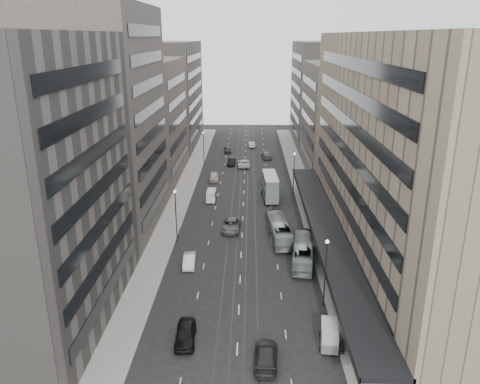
# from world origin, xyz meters

# --- Properties ---
(ground) EXTENTS (220.00, 220.00, 0.00)m
(ground) POSITION_xyz_m (0.00, 0.00, 0.00)
(ground) COLOR black
(ground) RESTS_ON ground
(sidewalk_right) EXTENTS (4.00, 125.00, 0.15)m
(sidewalk_right) POSITION_xyz_m (12.00, 37.50, 0.07)
(sidewalk_right) COLOR gray
(sidewalk_right) RESTS_ON ground
(sidewalk_left) EXTENTS (4.00, 125.00, 0.15)m
(sidewalk_left) POSITION_xyz_m (-12.00, 37.50, 0.07)
(sidewalk_left) COLOR gray
(sidewalk_left) RESTS_ON ground
(department_store) EXTENTS (19.20, 60.00, 30.00)m
(department_store) POSITION_xyz_m (21.45, 8.00, 14.95)
(department_store) COLOR gray
(department_store) RESTS_ON ground
(building_right_mid) EXTENTS (15.00, 28.00, 24.00)m
(building_right_mid) POSITION_xyz_m (21.50, 52.00, 12.00)
(building_right_mid) COLOR #47423D
(building_right_mid) RESTS_ON ground
(building_right_far) EXTENTS (15.00, 32.00, 28.00)m
(building_right_far) POSITION_xyz_m (21.50, 82.00, 14.00)
(building_right_far) COLOR #67635D
(building_right_far) RESTS_ON ground
(building_left_a) EXTENTS (15.00, 28.00, 30.00)m
(building_left_a) POSITION_xyz_m (-21.50, -8.00, 15.00)
(building_left_a) COLOR #67635D
(building_left_a) RESTS_ON ground
(building_left_b) EXTENTS (15.00, 26.00, 34.00)m
(building_left_b) POSITION_xyz_m (-21.50, 19.00, 17.00)
(building_left_b) COLOR #47423D
(building_left_b) RESTS_ON ground
(building_left_c) EXTENTS (15.00, 28.00, 25.00)m
(building_left_c) POSITION_xyz_m (-21.50, 46.00, 12.50)
(building_left_c) COLOR #6F6056
(building_left_c) RESTS_ON ground
(building_left_d) EXTENTS (15.00, 38.00, 28.00)m
(building_left_d) POSITION_xyz_m (-21.50, 79.00, 14.00)
(building_left_d) COLOR #67635D
(building_left_d) RESTS_ON ground
(lamp_right_near) EXTENTS (0.44, 0.44, 8.32)m
(lamp_right_near) POSITION_xyz_m (9.70, -5.00, 5.20)
(lamp_right_near) COLOR #262628
(lamp_right_near) RESTS_ON ground
(lamp_right_far) EXTENTS (0.44, 0.44, 8.32)m
(lamp_right_far) POSITION_xyz_m (9.70, 35.00, 5.20)
(lamp_right_far) COLOR #262628
(lamp_right_far) RESTS_ON ground
(lamp_left_near) EXTENTS (0.44, 0.44, 8.32)m
(lamp_left_near) POSITION_xyz_m (-9.70, 12.00, 5.20)
(lamp_left_near) COLOR #262628
(lamp_left_near) RESTS_ON ground
(lamp_left_far) EXTENTS (0.44, 0.44, 8.32)m
(lamp_left_far) POSITION_xyz_m (-9.70, 55.00, 5.20)
(lamp_left_far) COLOR #262628
(lamp_left_far) RESTS_ON ground
(bus_near) EXTENTS (3.98, 11.20, 3.05)m
(bus_near) POSITION_xyz_m (8.50, 6.03, 1.53)
(bus_near) COLOR gray
(bus_near) RESTS_ON ground
(bus_far) EXTENTS (3.64, 11.60, 3.18)m
(bus_far) POSITION_xyz_m (5.63, 13.50, 1.59)
(bus_far) COLOR gray
(bus_far) RESTS_ON ground
(double_decker) EXTENTS (3.07, 8.87, 4.79)m
(double_decker) POSITION_xyz_m (5.04, 31.90, 2.58)
(double_decker) COLOR slate
(double_decker) RESTS_ON ground
(vw_microbus) EXTENTS (2.21, 4.13, 2.13)m
(vw_microbus) POSITION_xyz_m (9.20, -12.14, 1.19)
(vw_microbus) COLOR slate
(vw_microbus) RESTS_ON ground
(panel_van) EXTENTS (1.81, 3.59, 2.25)m
(panel_van) POSITION_xyz_m (-5.98, 30.28, 1.24)
(panel_van) COLOR silver
(panel_van) RESTS_ON ground
(sedan_0) EXTENTS (2.27, 5.15, 1.72)m
(sedan_0) POSITION_xyz_m (-5.29, -11.88, 0.86)
(sedan_0) COLOR black
(sedan_0) RESTS_ON ground
(sedan_1) EXTENTS (1.83, 4.59, 1.49)m
(sedan_1) POSITION_xyz_m (-6.94, 4.60, 0.74)
(sedan_1) COLOR silver
(sedan_1) RESTS_ON ground
(sedan_2) EXTENTS (3.03, 6.09, 1.66)m
(sedan_2) POSITION_xyz_m (-1.74, 16.90, 0.83)
(sedan_2) COLOR #59595B
(sedan_2) RESTS_ON ground
(sedan_3) EXTENTS (2.57, 5.61, 1.59)m
(sedan_3) POSITION_xyz_m (2.79, -15.04, 0.79)
(sedan_3) COLOR #232325
(sedan_3) RESTS_ON ground
(sedan_4) EXTENTS (2.24, 5.08, 1.70)m
(sedan_4) POSITION_xyz_m (-6.48, 43.71, 0.85)
(sedan_4) COLOR #BEB09E
(sedan_4) RESTS_ON ground
(sedan_5) EXTENTS (2.02, 5.06, 1.64)m
(sedan_5) POSITION_xyz_m (-3.16, 56.52, 0.82)
(sedan_5) COLOR black
(sedan_5) RESTS_ON ground
(sedan_6) EXTENTS (3.10, 6.21, 1.69)m
(sedan_6) POSITION_xyz_m (-0.32, 55.04, 0.84)
(sedan_6) COLOR silver
(sedan_6) RESTS_ON ground
(sedan_7) EXTENTS (2.91, 5.93, 1.66)m
(sedan_7) POSITION_xyz_m (5.40, 63.18, 0.83)
(sedan_7) COLOR #4F4E51
(sedan_7) RESTS_ON ground
(sedan_8) EXTENTS (2.24, 4.62, 1.52)m
(sedan_8) POSITION_xyz_m (-4.73, 69.12, 0.76)
(sedan_8) COLOR #29292B
(sedan_8) RESTS_ON ground
(sedan_9) EXTENTS (2.00, 4.72, 1.52)m
(sedan_9) POSITION_xyz_m (1.64, 75.70, 0.76)
(sedan_9) COLOR beige
(sedan_9) RESTS_ON ground
(pedestrian) EXTENTS (0.72, 0.61, 1.68)m
(pedestrian) POSITION_xyz_m (10.20, -13.76, 0.99)
(pedestrian) COLOR black
(pedestrian) RESTS_ON sidewalk_right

